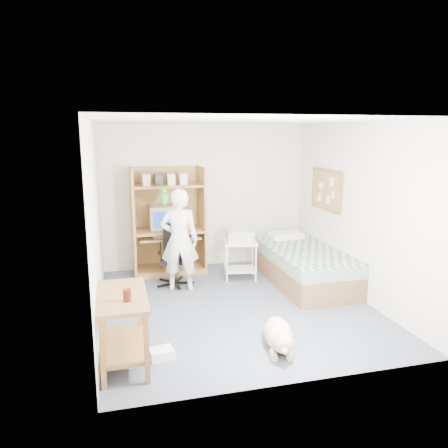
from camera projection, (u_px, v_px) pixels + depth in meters
name	position (u px, v px, depth m)	size (l,w,h in m)	color
floor	(236.00, 305.00, 6.07)	(4.00, 4.00, 0.00)	#495263
wall_back	(205.00, 197.00, 7.71)	(3.60, 0.02, 2.50)	silver
wall_right	(357.00, 211.00, 6.25)	(0.02, 4.00, 2.50)	silver
wall_left	(96.00, 224.00, 5.38)	(0.02, 4.00, 2.50)	silver
ceiling	(237.00, 121.00, 5.56)	(3.60, 4.00, 0.02)	white
computer_hutch	(168.00, 225.00, 7.38)	(1.20, 0.63, 1.80)	brown
bed	(304.00, 266.00, 6.91)	(1.02, 2.02, 0.66)	brown
side_desk	(123.00, 318.00, 4.45)	(0.50, 1.00, 0.75)	brown
corkboard	(326.00, 190.00, 7.06)	(0.04, 0.94, 0.66)	olive
office_chair	(175.00, 263.00, 6.88)	(0.53, 0.53, 0.94)	black
person	(179.00, 240.00, 6.51)	(0.57, 0.37, 1.56)	white
parrot	(165.00, 198.00, 6.35)	(0.11, 0.20, 0.32)	#128124
dog	(279.00, 335.00, 4.83)	(0.45, 0.95, 0.36)	tan
printer_cart	(240.00, 254.00, 7.11)	(0.59, 0.51, 0.63)	white
printer	(240.00, 236.00, 7.05)	(0.42, 0.32, 0.18)	#B1B1AC
crt_monitor	(162.00, 217.00, 7.33)	(0.41, 0.44, 0.39)	beige
keyboard	(167.00, 236.00, 7.25)	(0.45, 0.16, 0.03)	beige
pencil_cup	(189.00, 225.00, 7.38)	(0.08, 0.08, 0.12)	gold
drink_glass	(127.00, 295.00, 4.22)	(0.08, 0.08, 0.12)	#3B1409
floor_box_a	(161.00, 353.00, 4.64)	(0.25, 0.20, 0.10)	white
floor_box_b	(130.00, 360.00, 4.53)	(0.18, 0.22, 0.08)	#B4B4AF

